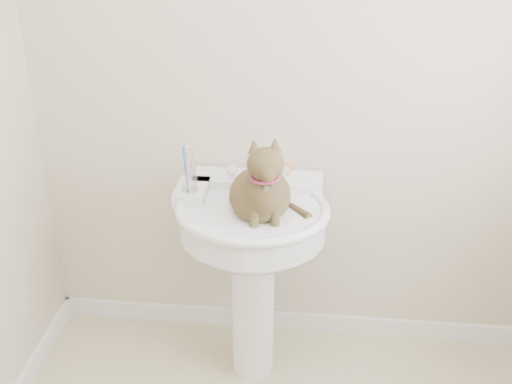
# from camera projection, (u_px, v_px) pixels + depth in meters

# --- Properties ---
(wall_back) EXTENTS (2.20, 0.00, 2.50)m
(wall_back) POSITION_uv_depth(u_px,v_px,m) (296.00, 77.00, 2.52)
(wall_back) COLOR beige
(wall_back) RESTS_ON ground
(baseboard_back) EXTENTS (2.20, 0.02, 0.09)m
(baseboard_back) POSITION_uv_depth(u_px,v_px,m) (288.00, 321.00, 3.07)
(baseboard_back) COLOR white
(baseboard_back) RESTS_ON floor
(pedestal_sink) EXTENTS (0.62, 0.61, 0.85)m
(pedestal_sink) POSITION_uv_depth(u_px,v_px,m) (252.00, 239.00, 2.55)
(pedestal_sink) COLOR white
(pedestal_sink) RESTS_ON floor
(faucet) EXTENTS (0.28, 0.12, 0.14)m
(faucet) POSITION_uv_depth(u_px,v_px,m) (257.00, 172.00, 2.58)
(faucet) COLOR silver
(faucet) RESTS_ON pedestal_sink
(soap_bar) EXTENTS (0.09, 0.06, 0.03)m
(soap_bar) POSITION_uv_depth(u_px,v_px,m) (279.00, 169.00, 2.66)
(soap_bar) COLOR orange
(soap_bar) RESTS_ON pedestal_sink
(toothbrush_cup) EXTENTS (0.07, 0.07, 0.19)m
(toothbrush_cup) POSITION_uv_depth(u_px,v_px,m) (189.00, 179.00, 2.50)
(toothbrush_cup) COLOR silver
(toothbrush_cup) RESTS_ON pedestal_sink
(cat) EXTENTS (0.26, 0.32, 0.47)m
(cat) POSITION_uv_depth(u_px,v_px,m) (261.00, 191.00, 2.39)
(cat) COLOR brown
(cat) RESTS_ON pedestal_sink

